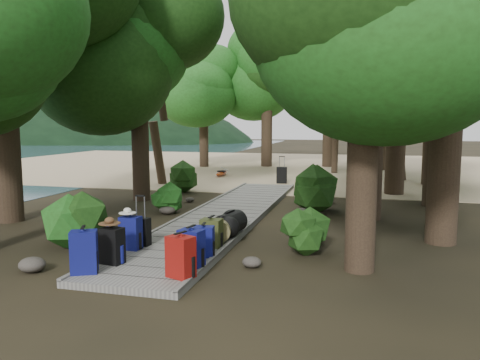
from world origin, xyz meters
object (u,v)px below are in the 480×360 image
(backpack_left_b, at_px, (112,244))
(duffel_right_khaki, at_px, (221,229))
(backpack_left_a, at_px, (84,250))
(kayak, at_px, (222,172))
(sun_lounger, at_px, (357,175))
(backpack_right_a, at_px, (181,255))
(lone_suitcase_on_sand, at_px, (282,175))
(duffel_right_black, at_px, (230,223))
(backpack_right_d, at_px, (211,231))
(backpack_right_c, at_px, (204,240))
(suitcase_on_boardwalk, at_px, (141,231))
(backpack_left_c, at_px, (131,231))
(backpack_right_b, at_px, (191,247))

(backpack_left_b, height_order, duffel_right_khaki, backpack_left_b)
(backpack_left_a, bearing_deg, kayak, 72.99)
(kayak, height_order, sun_lounger, sun_lounger)
(backpack_right_a, xyz_separation_m, sun_lounger, (2.56, 13.63, -0.13))
(lone_suitcase_on_sand, height_order, sun_lounger, lone_suitcase_on_sand)
(backpack_right_a, distance_m, duffel_right_black, 2.94)
(backpack_left_b, height_order, sun_lounger, backpack_left_b)
(kayak, distance_m, sun_lounger, 6.36)
(backpack_right_d, relative_size, sun_lounger, 0.30)
(backpack_right_a, xyz_separation_m, lone_suitcase_on_sand, (-0.48, 12.58, -0.13))
(backpack_left_a, distance_m, duffel_right_khaki, 3.09)
(kayak, bearing_deg, backpack_right_c, -76.82)
(duffel_right_black, bearing_deg, backpack_right_d, -82.93)
(backpack_right_c, relative_size, suitcase_on_boardwalk, 1.11)
(lone_suitcase_on_sand, bearing_deg, backpack_left_b, -100.57)
(backpack_left_a, bearing_deg, suitcase_on_boardwalk, 61.52)
(backpack_left_a, height_order, duffel_right_khaki, backpack_left_a)
(suitcase_on_boardwalk, relative_size, lone_suitcase_on_sand, 0.82)
(duffel_right_khaki, relative_size, suitcase_on_boardwalk, 1.18)
(suitcase_on_boardwalk, height_order, kayak, suitcase_on_boardwalk)
(backpack_right_a, bearing_deg, backpack_left_b, -174.12)
(backpack_right_c, bearing_deg, duffel_right_khaki, 84.73)
(kayak, bearing_deg, suitcase_on_boardwalk, -82.45)
(backpack_left_a, bearing_deg, backpack_left_b, 48.70)
(backpack_left_b, relative_size, kayak, 0.22)
(backpack_left_a, distance_m, backpack_right_d, 2.54)
(backpack_left_c, bearing_deg, lone_suitcase_on_sand, 85.66)
(backpack_right_c, distance_m, suitcase_on_boardwalk, 1.52)
(backpack_right_d, bearing_deg, lone_suitcase_on_sand, 96.00)
(backpack_right_c, bearing_deg, sun_lounger, 70.35)
(backpack_left_c, bearing_deg, backpack_right_c, -3.20)
(backpack_left_a, xyz_separation_m, backpack_left_c, (0.04, 1.50, -0.03))
(backpack_right_d, bearing_deg, kayak, 109.82)
(backpack_left_a, bearing_deg, lone_suitcase_on_sand, 59.84)
(duffel_right_black, height_order, sun_lounger, sun_lounger)
(duffel_right_black, relative_size, kayak, 0.24)
(backpack_left_a, relative_size, lone_suitcase_on_sand, 1.14)
(backpack_left_c, xyz_separation_m, backpack_right_a, (1.54, -1.30, 0.01))
(backpack_right_b, bearing_deg, backpack_left_a, -143.78)
(backpack_right_a, distance_m, backpack_right_d, 1.86)
(backpack_right_b, height_order, backpack_right_c, backpack_right_b)
(backpack_left_a, xyz_separation_m, backpack_right_a, (1.59, 0.20, -0.02))
(backpack_left_a, relative_size, backpack_right_c, 1.25)
(backpack_right_c, xyz_separation_m, lone_suitcase_on_sand, (-0.46, 11.39, -0.07))
(backpack_right_d, bearing_deg, backpack_left_b, -128.04)
(backpack_right_a, height_order, duffel_right_black, backpack_right_a)
(duffel_right_khaki, distance_m, lone_suitcase_on_sand, 10.10)
(backpack_right_a, height_order, suitcase_on_boardwalk, backpack_right_a)
(backpack_right_b, bearing_deg, backpack_left_c, 164.58)
(backpack_left_b, relative_size, backpack_left_c, 0.99)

